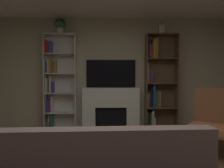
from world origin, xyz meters
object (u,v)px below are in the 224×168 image
(fireplace, at_px, (111,109))
(vase_with_flowers, at_px, (162,29))
(armchair, at_px, (213,123))
(tv, at_px, (111,74))
(bookshelf_right, at_px, (157,84))
(bookshelf_left, at_px, (57,84))
(potted_plant, at_px, (60,25))

(fireplace, height_order, vase_with_flowers, vase_with_flowers)
(vase_with_flowers, height_order, armchair, vase_with_flowers)
(tv, bearing_deg, bookshelf_right, -4.84)
(bookshelf_left, distance_m, armchair, 3.35)
(fireplace, bearing_deg, bookshelf_right, -0.96)
(fireplace, xyz_separation_m, bookshelf_right, (1.06, -0.02, 0.56))
(bookshelf_left, distance_m, bookshelf_right, 2.29)
(tv, height_order, potted_plant, potted_plant)
(tv, height_order, vase_with_flowers, vase_with_flowers)
(vase_with_flowers, bearing_deg, bookshelf_right, 161.74)
(bookshelf_left, xyz_separation_m, bookshelf_right, (2.29, -0.01, -0.01))
(fireplace, xyz_separation_m, vase_with_flowers, (1.15, -0.05, 1.83))
(potted_plant, relative_size, armchair, 0.32)
(fireplace, xyz_separation_m, bookshelf_left, (-1.24, -0.00, 0.58))
(tv, bearing_deg, bookshelf_left, -176.45)
(fireplace, relative_size, potted_plant, 4.09)
(armchair, bearing_deg, tv, 134.02)
(bookshelf_right, distance_m, potted_plant, 2.59)
(vase_with_flowers, relative_size, armchair, 0.34)
(fireplace, relative_size, vase_with_flowers, 3.86)
(potted_plant, bearing_deg, bookshelf_right, 0.79)
(tv, distance_m, vase_with_flowers, 1.54)
(bookshelf_right, relative_size, potted_plant, 6.46)
(bookshelf_right, height_order, vase_with_flowers, vase_with_flowers)
(bookshelf_left, height_order, armchair, bookshelf_left)
(tv, distance_m, bookshelf_left, 1.26)
(bookshelf_right, bearing_deg, fireplace, 179.04)
(armchair, bearing_deg, vase_with_flowers, 107.31)
(bookshelf_left, bearing_deg, vase_with_flowers, -1.05)
(bookshelf_right, distance_m, armchair, 1.80)
(bookshelf_right, relative_size, vase_with_flowers, 6.09)
(bookshelf_left, distance_m, potted_plant, 1.34)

